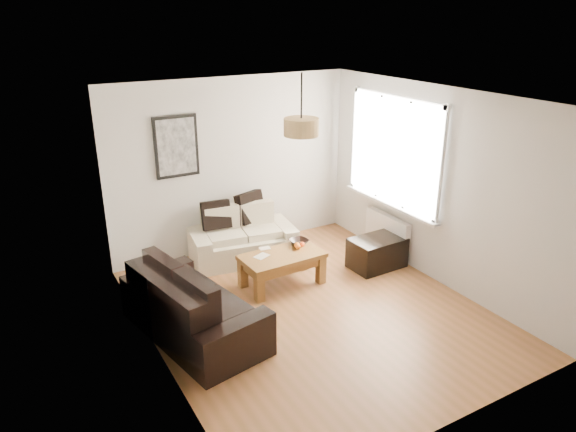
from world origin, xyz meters
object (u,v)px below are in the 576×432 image
loveseat_cream (242,235)px  sofa_leather (193,303)px  coffee_table (282,269)px  ottoman (377,253)px

loveseat_cream → sofa_leather: bearing=-122.1°
sofa_leather → coffee_table: size_ratio=1.70×
loveseat_cream → coffee_table: 1.02m
ottoman → loveseat_cream: bearing=141.8°
loveseat_cream → ottoman: loveseat_cream is taller
coffee_table → ottoman: (1.44, -0.21, -0.00)m
sofa_leather → ottoman: (2.88, 0.32, -0.18)m
coffee_table → ottoman: size_ratio=1.42×
loveseat_cream → coffee_table: (0.11, -1.00, -0.15)m
ottoman → coffee_table: bearing=171.6°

